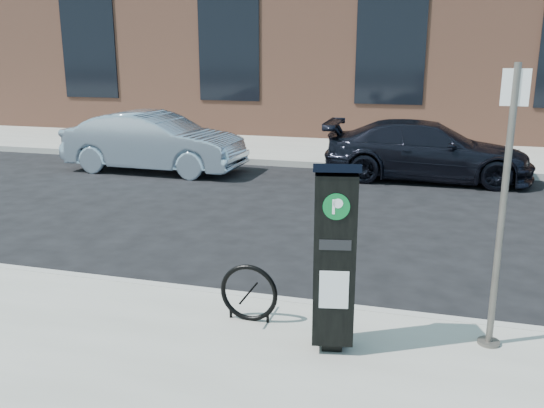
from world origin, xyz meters
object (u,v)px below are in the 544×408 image
(parking_kiosk, at_px, (334,255))
(sign_pole, at_px, (502,213))
(car_dark, at_px, (427,151))
(bike_rack, at_px, (249,293))
(car_silver, at_px, (154,142))

(parking_kiosk, bearing_deg, sign_pole, 7.26)
(parking_kiosk, height_order, car_dark, parking_kiosk)
(bike_rack, distance_m, car_dark, 8.15)
(car_silver, bearing_deg, parking_kiosk, -142.31)
(sign_pole, bearing_deg, bike_rack, -175.94)
(car_silver, bearing_deg, bike_rack, -145.82)
(car_silver, distance_m, car_dark, 6.26)
(parking_kiosk, relative_size, sign_pole, 0.68)
(bike_rack, height_order, car_silver, car_silver)
(bike_rack, xyz_separation_m, car_dark, (1.52, 8.01, 0.21))
(bike_rack, relative_size, car_dark, 0.13)
(parking_kiosk, bearing_deg, car_dark, 74.56)
(parking_kiosk, xyz_separation_m, sign_pole, (1.38, 0.46, 0.37))
(bike_rack, relative_size, car_silver, 0.14)
(parking_kiosk, xyz_separation_m, car_dark, (0.62, 8.32, -0.39))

